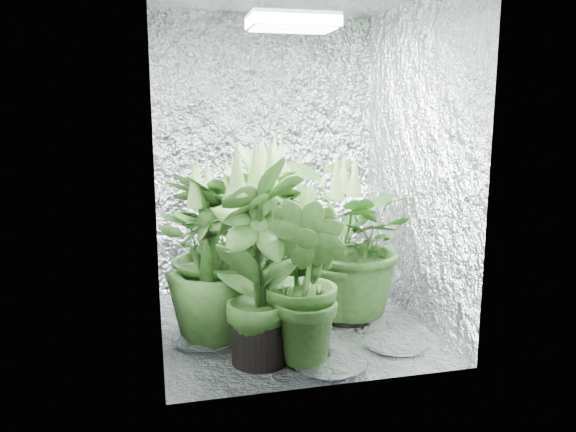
# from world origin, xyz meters

# --- Properties ---
(ground) EXTENTS (1.60, 1.60, 0.00)m
(ground) POSITION_xyz_m (0.00, 0.00, 0.00)
(ground) COLOR silver
(ground) RESTS_ON ground
(walls) EXTENTS (1.62, 1.62, 2.00)m
(walls) POSITION_xyz_m (0.00, 0.00, 1.00)
(walls) COLOR silver
(walls) RESTS_ON ground
(grow_lamp) EXTENTS (0.50, 0.30, 0.22)m
(grow_lamp) POSITION_xyz_m (0.00, 0.00, 1.83)
(grow_lamp) COLOR gray
(grow_lamp) RESTS_ON ceiling
(plant_a) EXTENTS (1.09, 1.09, 1.07)m
(plant_a) POSITION_xyz_m (-0.41, 0.11, 0.51)
(plant_a) COLOR black
(plant_a) RESTS_ON ground
(plant_b) EXTENTS (0.82, 0.82, 1.20)m
(plant_b) POSITION_xyz_m (-0.16, 0.14, 0.56)
(plant_b) COLOR black
(plant_b) RESTS_ON ground
(plant_c) EXTENTS (0.46, 0.46, 0.86)m
(plant_c) POSITION_xyz_m (0.16, 0.61, 0.39)
(plant_c) COLOR black
(plant_c) RESTS_ON ground
(plant_d) EXTENTS (0.77, 0.77, 1.07)m
(plant_d) POSITION_xyz_m (-0.50, -0.12, 0.49)
(plant_d) COLOR black
(plant_d) RESTS_ON ground
(plant_e) EXTENTS (1.00, 1.00, 1.08)m
(plant_e) POSITION_xyz_m (0.36, 0.02, 0.51)
(plant_e) COLOR black
(plant_e) RESTS_ON ground
(plant_f) EXTENTS (0.79, 0.79, 1.19)m
(plant_f) POSITION_xyz_m (-0.29, -0.45, 0.55)
(plant_f) COLOR black
(plant_f) RESTS_ON ground
(plant_g) EXTENTS (0.65, 0.65, 0.97)m
(plant_g) POSITION_xyz_m (-0.05, -0.53, 0.45)
(plant_g) COLOR black
(plant_g) RESTS_ON ground
(circulation_fan) EXTENTS (0.13, 0.28, 0.32)m
(circulation_fan) POSITION_xyz_m (0.62, 0.60, 0.13)
(circulation_fan) COLOR black
(circulation_fan) RESTS_ON ground
(plant_label) EXTENTS (0.06, 0.04, 0.08)m
(plant_label) POSITION_xyz_m (0.00, -0.55, 0.30)
(plant_label) COLOR white
(plant_label) RESTS_ON plant_g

